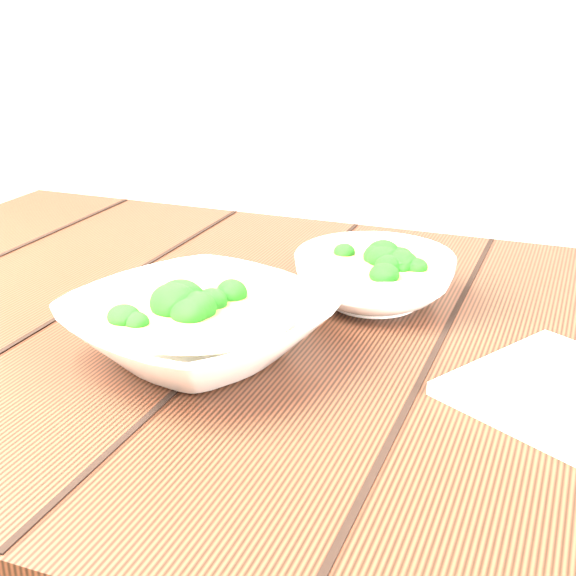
{
  "coord_description": "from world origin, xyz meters",
  "views": [
    {
      "loc": [
        0.3,
        -0.72,
        1.09
      ],
      "look_at": [
        0.03,
        -0.01,
        0.8
      ],
      "focal_mm": 50.0,
      "sensor_mm": 36.0,
      "label": 1
    }
  ],
  "objects": [
    {
      "name": "soup_bowl_back",
      "position": [
        0.09,
        0.11,
        0.78
      ],
      "size": [
        0.22,
        0.22,
        0.06
      ],
      "color": "silver",
      "rests_on": "table"
    },
    {
      "name": "soup_bowl_front",
      "position": [
        -0.03,
        -0.09,
        0.78
      ],
      "size": [
        0.31,
        0.31,
        0.07
      ],
      "color": "silver",
      "rests_on": "table"
    },
    {
      "name": "table",
      "position": [
        0.0,
        0.0,
        0.63
      ],
      "size": [
        1.2,
        0.8,
        0.75
      ],
      "color": "#33180E",
      "rests_on": "ground"
    },
    {
      "name": "trivet",
      "position": [
        -0.05,
        0.07,
        0.76
      ],
      "size": [
        0.12,
        0.12,
        0.03
      ],
      "primitive_type": "torus",
      "rotation": [
        0.0,
        0.0,
        0.14
      ],
      "color": "black",
      "rests_on": "table"
    }
  ]
}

